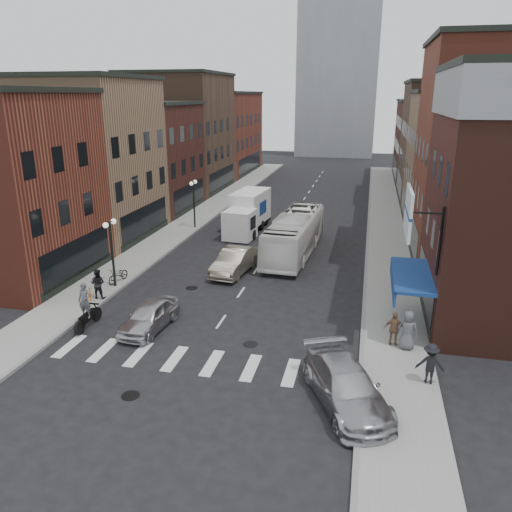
{
  "coord_description": "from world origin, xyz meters",
  "views": [
    {
      "loc": [
        6.8,
        -20.91,
        10.92
      ],
      "look_at": [
        0.77,
        5.54,
        2.1
      ],
      "focal_mm": 35.0,
      "sensor_mm": 36.0,
      "label": 1
    }
  ],
  "objects": [
    {
      "name": "ground",
      "position": [
        0.0,
        0.0,
        0.0
      ],
      "size": [
        160.0,
        160.0,
        0.0
      ],
      "primitive_type": "plane",
      "color": "black",
      "rests_on": "ground"
    },
    {
      "name": "bldg_left_far_a",
      "position": [
        -14.99,
        35.0,
        6.65
      ],
      "size": [
        10.3,
        12.2,
        13.3
      ],
      "color": "#4C3526",
      "rests_on": "ground"
    },
    {
      "name": "ped_right_b",
      "position": [
        8.35,
        0.11,
        0.94
      ],
      "size": [
        0.94,
        0.49,
        1.58
      ],
      "primitive_type": "imported",
      "rotation": [
        0.0,
        0.0,
        3.12
      ],
      "color": "brown",
      "rests_on": "sidewalk_right"
    },
    {
      "name": "streetlamp_near",
      "position": [
        -7.4,
        4.0,
        2.91
      ],
      "size": [
        0.32,
        1.22,
        4.11
      ],
      "color": "black",
      "rests_on": "ground"
    },
    {
      "name": "curb_car",
      "position": [
        6.5,
        -4.73,
        0.76
      ],
      "size": [
        4.11,
        5.62,
        1.51
      ],
      "primitive_type": "imported",
      "rotation": [
        0.0,
        0.0,
        0.43
      ],
      "color": "#A4A5A9",
      "rests_on": "ground"
    },
    {
      "name": "streetlamp_far",
      "position": [
        -7.4,
        18.0,
        2.91
      ],
      "size": [
        0.32,
        1.22,
        4.11
      ],
      "color": "black",
      "rests_on": "ground"
    },
    {
      "name": "ped_right_c",
      "position": [
        8.9,
        -0.11,
        1.06
      ],
      "size": [
        0.99,
        0.75,
        1.81
      ],
      "primitive_type": "imported",
      "rotation": [
        0.0,
        0.0,
        2.93
      ],
      "color": "#54555B",
      "rests_on": "sidewalk_right"
    },
    {
      "name": "bldg_right_mid_a",
      "position": [
        15.0,
        14.0,
        7.15
      ],
      "size": [
        10.3,
        10.2,
        14.3
      ],
      "color": "maroon",
      "rests_on": "ground"
    },
    {
      "name": "bldg_left_far_b",
      "position": [
        -14.99,
        49.0,
        5.65
      ],
      "size": [
        10.3,
        16.2,
        11.3
      ],
      "color": "maroon",
      "rests_on": "ground"
    },
    {
      "name": "parked_bicycle",
      "position": [
        -7.5,
        4.62,
        0.6
      ],
      "size": [
        0.92,
        1.79,
        0.9
      ],
      "primitive_type": "imported",
      "rotation": [
        0.0,
        0.0,
        -0.2
      ],
      "color": "black",
      "rests_on": "sidewalk_left"
    },
    {
      "name": "sidewalk_left",
      "position": [
        -8.5,
        22.0,
        0.07
      ],
      "size": [
        3.0,
        74.0,
        0.15
      ],
      "primitive_type": "cube",
      "color": "gray",
      "rests_on": "ground"
    },
    {
      "name": "sidewalk_right",
      "position": [
        8.5,
        22.0,
        0.07
      ],
      "size": [
        3.0,
        74.0,
        0.15
      ],
      "primitive_type": "cube",
      "color": "gray",
      "rests_on": "ground"
    },
    {
      "name": "bldg_left_mid_b",
      "position": [
        -14.99,
        24.0,
        5.15
      ],
      "size": [
        10.3,
        10.2,
        10.3
      ],
      "color": "#442018",
      "rests_on": "ground"
    },
    {
      "name": "bldg_left_mid_a",
      "position": [
        -14.99,
        14.0,
        6.15
      ],
      "size": [
        10.3,
        10.2,
        12.3
      ],
      "color": "#967452",
      "rests_on": "ground"
    },
    {
      "name": "sedan_left_near",
      "position": [
        -3.15,
        -0.54,
        0.69
      ],
      "size": [
        1.96,
        4.18,
        1.38
      ],
      "primitive_type": "imported",
      "rotation": [
        0.0,
        0.0,
        -0.08
      ],
      "color": "#BBBBC0",
      "rests_on": "ground"
    },
    {
      "name": "ped_right_a",
      "position": [
        9.6,
        -2.76,
        0.98
      ],
      "size": [
        1.1,
        0.58,
        1.66
      ],
      "primitive_type": "imported",
      "rotation": [
        0.0,
        0.0,
        3.09
      ],
      "color": "black",
      "rests_on": "sidewalk_right"
    },
    {
      "name": "crosswalk_stripes",
      "position": [
        0.0,
        -3.0,
        0.0
      ],
      "size": [
        12.0,
        2.2,
        0.01
      ],
      "primitive_type": "cube",
      "color": "silver",
      "rests_on": "ground"
    },
    {
      "name": "billboard_sign",
      "position": [
        8.59,
        0.5,
        6.13
      ],
      "size": [
        1.52,
        3.0,
        3.7
      ],
      "color": "black",
      "rests_on": "ground"
    },
    {
      "name": "motorcycle_rider",
      "position": [
        -6.15,
        -1.13,
        1.1
      ],
      "size": [
        0.66,
        2.31,
        2.36
      ],
      "rotation": [
        0.0,
        0.0,
        0.03
      ],
      "color": "black",
      "rests_on": "ground"
    },
    {
      "name": "distant_tower",
      "position": [
        0.0,
        78.0,
        25.0
      ],
      "size": [
        14.0,
        14.0,
        50.0
      ],
      "primitive_type": "cube",
      "color": "#9399A0",
      "rests_on": "ground"
    },
    {
      "name": "transit_bus",
      "position": [
        1.92,
        12.83,
        1.48
      ],
      "size": [
        3.08,
        10.73,
        2.95
      ],
      "primitive_type": "imported",
      "rotation": [
        0.0,
        0.0,
        -0.06
      ],
      "color": "white",
      "rests_on": "ground"
    },
    {
      "name": "ped_left_solo",
      "position": [
        -7.4,
        2.13,
        0.99
      ],
      "size": [
        0.85,
        0.54,
        1.68
      ],
      "primitive_type": "imported",
      "rotation": [
        0.0,
        0.0,
        3.23
      ],
      "color": "black",
      "rests_on": "sidewalk_left"
    },
    {
      "name": "curb_right",
      "position": [
        7.0,
        22.0,
        0.0
      ],
      "size": [
        0.2,
        74.0,
        0.16
      ],
      "primitive_type": "cube",
      "color": "gray",
      "rests_on": "ground"
    },
    {
      "name": "box_truck",
      "position": [
        -2.83,
        18.1,
        1.59
      ],
      "size": [
        2.7,
        7.57,
        3.22
      ],
      "rotation": [
        0.0,
        0.0,
        -0.09
      ],
      "color": "white",
      "rests_on": "ground"
    },
    {
      "name": "bike_rack",
      "position": [
        -7.6,
        1.3,
        0.55
      ],
      "size": [
        0.08,
        0.68,
        0.8
      ],
      "color": "#D8590C",
      "rests_on": "sidewalk_left"
    },
    {
      "name": "bldg_right_far_a",
      "position": [
        14.99,
        35.0,
        6.15
      ],
      "size": [
        10.3,
        12.2,
        12.3
      ],
      "color": "#4C3526",
      "rests_on": "ground"
    },
    {
      "name": "bldg_right_far_b",
      "position": [
        14.99,
        49.0,
        5.15
      ],
      "size": [
        10.3,
        16.2,
        10.3
      ],
      "color": "#442018",
      "rests_on": "ground"
    },
    {
      "name": "bldg_right_mid_b",
      "position": [
        14.99,
        24.0,
        5.65
      ],
      "size": [
        10.3,
        10.2,
        11.3
      ],
      "color": "#967452",
      "rests_on": "ground"
    },
    {
      "name": "sedan_left_far",
      "position": [
        -1.24,
        8.1,
        0.78
      ],
      "size": [
        2.17,
        4.89,
        1.56
      ],
      "primitive_type": "imported",
      "rotation": [
        0.0,
        0.0,
        -0.11
      ],
      "color": "#AAA08A",
      "rests_on": "ground"
    },
    {
      "name": "curb_left",
      "position": [
        -7.0,
        22.0,
        0.0
      ],
      "size": [
        0.2,
        74.0,
        0.16
      ],
      "primitive_type": "cube",
      "color": "gray",
      "rests_on": "ground"
    },
    {
      "name": "awning_blue",
      "position": [
        8.93,
        2.5,
        2.63
      ],
      "size": [
        1.8,
        5.0,
        0.78
      ],
      "color": "navy",
      "rests_on": "ground"
    }
  ]
}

